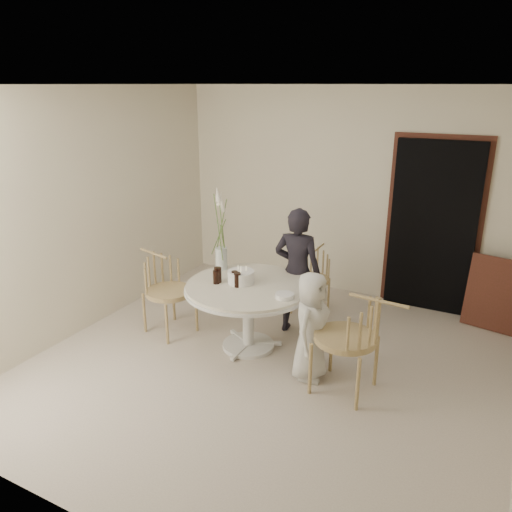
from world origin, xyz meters
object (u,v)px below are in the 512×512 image
at_px(table, 248,295).
at_px(boy, 311,326).
at_px(chair_right, 361,331).
at_px(chair_left, 162,281).
at_px(birthday_cake, 241,277).
at_px(girl, 297,272).
at_px(flower_vase, 221,241).
at_px(chair_far, 314,270).

height_order(table, boy, boy).
distance_m(table, chair_right, 1.33).
bearing_deg(table, chair_right, -13.21).
xyz_separation_m(chair_left, birthday_cake, (0.99, 0.07, 0.21)).
distance_m(boy, birthday_cake, 0.95).
bearing_deg(chair_right, chair_left, -90.88).
bearing_deg(girl, boy, 116.59).
xyz_separation_m(chair_left, flower_vase, (0.60, 0.32, 0.47)).
height_order(table, chair_left, chair_left).
relative_size(table, girl, 0.91).
bearing_deg(girl, chair_far, -90.05).
bearing_deg(birthday_cake, chair_left, -176.19).
bearing_deg(girl, flower_vase, 17.29).
relative_size(chair_left, boy, 0.85).
relative_size(table, boy, 1.23).
height_order(table, chair_right, chair_right).
bearing_deg(table, chair_left, -176.84).
xyz_separation_m(table, girl, (0.31, 0.58, 0.11)).
distance_m(girl, boy, 0.96).
xyz_separation_m(girl, flower_vase, (-0.79, -0.32, 0.33)).
relative_size(chair_far, flower_vase, 0.83).
height_order(chair_left, birthday_cake, birthday_cake).
bearing_deg(boy, flower_vase, 67.97).
distance_m(table, girl, 0.67).
bearing_deg(girl, chair_left, 20.16).
height_order(girl, birthday_cake, girl).
distance_m(chair_far, chair_right, 1.89).
xyz_separation_m(chair_right, girl, (-0.99, 0.89, 0.09)).
xyz_separation_m(table, boy, (0.80, -0.23, -0.08)).
relative_size(chair_far, birthday_cake, 2.79).
relative_size(chair_right, flower_vase, 1.05).
bearing_deg(flower_vase, chair_far, 53.86).
bearing_deg(table, flower_vase, 151.24).
xyz_separation_m(girl, boy, (0.49, -0.81, -0.19)).
bearing_deg(flower_vase, birthday_cake, -33.22).
relative_size(table, birthday_cake, 4.77).
xyz_separation_m(birthday_cake, flower_vase, (-0.39, 0.26, 0.26)).
bearing_deg(boy, chair_left, 83.92).
bearing_deg(chair_left, flower_vase, -45.90).
bearing_deg(birthday_cake, chair_far, 74.97).
bearing_deg(boy, table, 73.09).
distance_m(chair_far, birthday_cake, 1.34).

